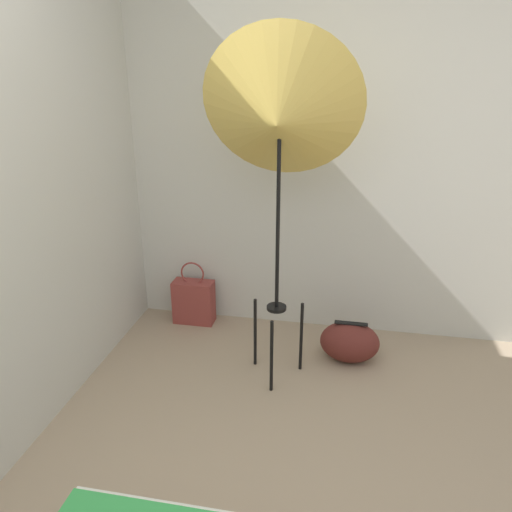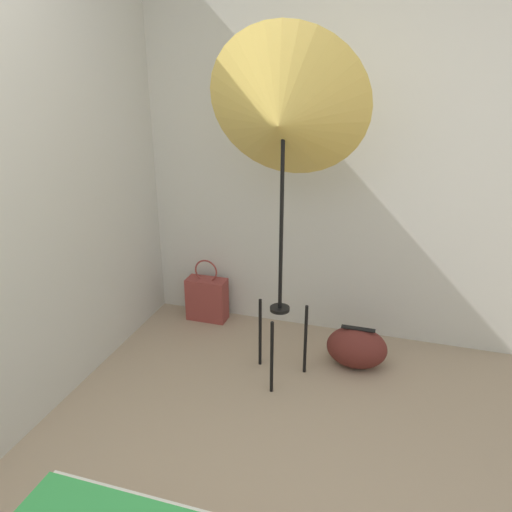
% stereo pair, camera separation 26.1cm
% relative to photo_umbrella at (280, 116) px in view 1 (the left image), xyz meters
% --- Properties ---
extents(wall_back, '(8.00, 0.05, 2.60)m').
position_rel_photo_umbrella_xyz_m(wall_back, '(0.09, 0.70, -0.25)').
color(wall_back, beige).
rests_on(wall_back, ground_plane).
extents(wall_side_left, '(0.05, 8.00, 2.60)m').
position_rel_photo_umbrella_xyz_m(wall_side_left, '(-1.14, -0.52, -0.25)').
color(wall_side_left, beige).
rests_on(wall_side_left, ground_plane).
extents(photo_umbrella, '(0.86, 0.55, 2.00)m').
position_rel_photo_umbrella_xyz_m(photo_umbrella, '(0.00, 0.00, 0.00)').
color(photo_umbrella, black).
rests_on(photo_umbrella, ground_plane).
extents(tote_bag, '(0.30, 0.14, 0.48)m').
position_rel_photo_umbrella_xyz_m(tote_bag, '(-0.70, 0.55, -1.38)').
color(tote_bag, brown).
rests_on(tote_bag, ground_plane).
extents(duffel_bag, '(0.38, 0.26, 0.27)m').
position_rel_photo_umbrella_xyz_m(duffel_bag, '(0.44, 0.25, -1.42)').
color(duffel_bag, '#5B231E').
rests_on(duffel_bag, ground_plane).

